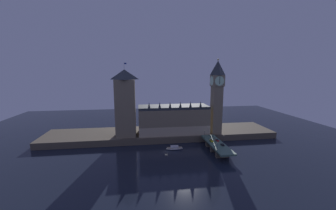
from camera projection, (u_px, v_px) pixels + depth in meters
name	position (u px, v px, depth m)	size (l,w,h in m)	color
ground_plane	(166.00, 152.00, 166.24)	(400.00, 400.00, 0.00)	black
embankment	(161.00, 134.00, 203.86)	(220.00, 42.00, 5.88)	brown
parliament_hall	(173.00, 119.00, 196.39)	(65.61, 24.21, 31.44)	#7F7056
clock_tower	(217.00, 95.00, 191.86)	(11.13, 11.24, 69.62)	#7F7056
victoria_tower	(125.00, 103.00, 185.37)	(17.97, 17.97, 65.98)	#7F7056
bridge	(217.00, 146.00, 166.25)	(11.89, 46.00, 6.72)	#476656
car_northbound_lead	(211.00, 141.00, 170.52)	(1.89, 4.62, 1.51)	yellow
car_southbound_lead	(222.00, 145.00, 161.17)	(2.01, 3.94, 1.47)	black
car_southbound_trail	(217.00, 140.00, 171.65)	(1.85, 4.33, 1.30)	red
pedestrian_near_rail	(215.00, 147.00, 155.81)	(0.38, 0.38, 1.70)	black
street_lamp_near	(217.00, 145.00, 150.10)	(1.34, 0.60, 6.41)	#2D3333
street_lamp_mid	(224.00, 138.00, 166.02)	(1.34, 0.60, 6.77)	#2D3333
street_lamp_far	(204.00, 133.00, 178.78)	(1.34, 0.60, 7.20)	#2D3333
boat_upstream	(174.00, 148.00, 170.82)	(14.37, 4.64, 3.26)	white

